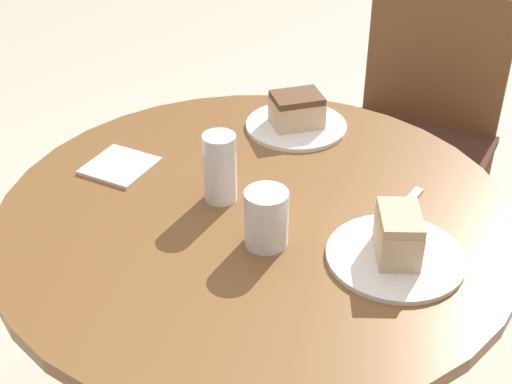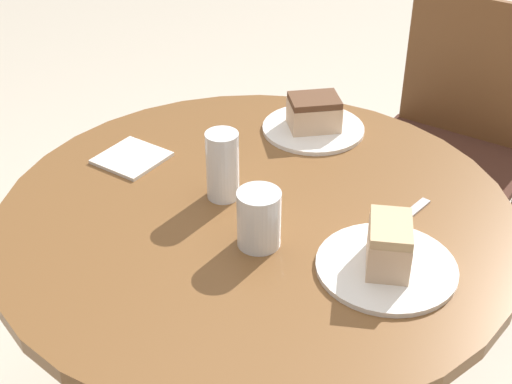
{
  "view_description": "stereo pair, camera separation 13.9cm",
  "coord_description": "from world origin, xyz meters",
  "px_view_note": "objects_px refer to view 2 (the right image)",
  "views": [
    {
      "loc": [
        0.54,
        -1.02,
        1.54
      ],
      "look_at": [
        0.0,
        0.0,
        0.77
      ],
      "focal_mm": 50.0,
      "sensor_mm": 36.0,
      "label": 1
    },
    {
      "loc": [
        0.66,
        -0.95,
        1.54
      ],
      "look_at": [
        0.0,
        0.0,
        0.77
      ],
      "focal_mm": 50.0,
      "sensor_mm": 36.0,
      "label": 2
    }
  ],
  "objects_px": {
    "chair": "(449,145)",
    "glass_lemonade": "(224,169)",
    "plate_near": "(386,267)",
    "plate_far": "(313,128)",
    "cake_slice_far": "(314,112)",
    "glass_water": "(259,222)",
    "cake_slice_near": "(389,245)"
  },
  "relations": [
    {
      "from": "plate_near",
      "to": "glass_lemonade",
      "type": "relative_size",
      "value": 1.73
    },
    {
      "from": "plate_near",
      "to": "plate_far",
      "type": "height_order",
      "value": "same"
    },
    {
      "from": "plate_far",
      "to": "cake_slice_far",
      "type": "distance_m",
      "value": 0.04
    },
    {
      "from": "chair",
      "to": "plate_near",
      "type": "bearing_deg",
      "value": -77.96
    },
    {
      "from": "cake_slice_far",
      "to": "glass_lemonade",
      "type": "distance_m",
      "value": 0.34
    },
    {
      "from": "plate_near",
      "to": "cake_slice_far",
      "type": "bearing_deg",
      "value": 135.31
    },
    {
      "from": "plate_near",
      "to": "plate_far",
      "type": "bearing_deg",
      "value": 135.31
    },
    {
      "from": "plate_near",
      "to": "glass_water",
      "type": "height_order",
      "value": "glass_water"
    },
    {
      "from": "cake_slice_far",
      "to": "glass_water",
      "type": "distance_m",
      "value": 0.45
    },
    {
      "from": "chair",
      "to": "cake_slice_near",
      "type": "bearing_deg",
      "value": -77.96
    },
    {
      "from": "chair",
      "to": "plate_near",
      "type": "relative_size",
      "value": 3.53
    },
    {
      "from": "chair",
      "to": "glass_lemonade",
      "type": "bearing_deg",
      "value": -101.02
    },
    {
      "from": "chair",
      "to": "glass_lemonade",
      "type": "height_order",
      "value": "chair"
    },
    {
      "from": "plate_near",
      "to": "cake_slice_far",
      "type": "distance_m",
      "value": 0.52
    },
    {
      "from": "cake_slice_far",
      "to": "plate_far",
      "type": "bearing_deg",
      "value": 180.0
    },
    {
      "from": "cake_slice_far",
      "to": "glass_lemonade",
      "type": "xyz_separation_m",
      "value": [
        -0.01,
        -0.34,
        0.02
      ]
    },
    {
      "from": "chair",
      "to": "glass_water",
      "type": "bearing_deg",
      "value": -91.67
    },
    {
      "from": "chair",
      "to": "cake_slice_far",
      "type": "relative_size",
      "value": 6.14
    },
    {
      "from": "plate_near",
      "to": "chair",
      "type": "bearing_deg",
      "value": 103.13
    },
    {
      "from": "chair",
      "to": "plate_far",
      "type": "relative_size",
      "value": 3.68
    },
    {
      "from": "plate_far",
      "to": "glass_lemonade",
      "type": "xyz_separation_m",
      "value": [
        -0.01,
        -0.34,
        0.06
      ]
    },
    {
      "from": "plate_far",
      "to": "glass_water",
      "type": "bearing_deg",
      "value": -71.86
    },
    {
      "from": "glass_lemonade",
      "to": "chair",
      "type": "bearing_deg",
      "value": 80.07
    },
    {
      "from": "chair",
      "to": "cake_slice_far",
      "type": "height_order",
      "value": "chair"
    },
    {
      "from": "plate_near",
      "to": "cake_slice_far",
      "type": "xyz_separation_m",
      "value": [
        -0.37,
        0.36,
        0.04
      ]
    },
    {
      "from": "glass_lemonade",
      "to": "cake_slice_far",
      "type": "bearing_deg",
      "value": 88.78
    },
    {
      "from": "chair",
      "to": "glass_water",
      "type": "height_order",
      "value": "chair"
    },
    {
      "from": "cake_slice_far",
      "to": "glass_lemonade",
      "type": "relative_size",
      "value": 0.99
    },
    {
      "from": "cake_slice_far",
      "to": "glass_water",
      "type": "height_order",
      "value": "glass_water"
    },
    {
      "from": "plate_far",
      "to": "cake_slice_far",
      "type": "height_order",
      "value": "cake_slice_far"
    },
    {
      "from": "glass_water",
      "to": "glass_lemonade",
      "type": "bearing_deg",
      "value": 148.24
    },
    {
      "from": "cake_slice_far",
      "to": "plate_near",
      "type": "bearing_deg",
      "value": -44.69
    }
  ]
}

